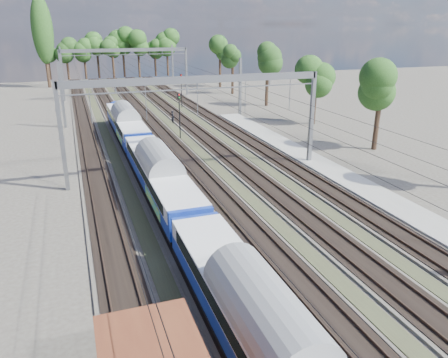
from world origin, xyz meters
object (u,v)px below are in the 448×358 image
object	(u,v)px
signal_near	(179,110)
signal_far	(181,87)
emu_train	(160,171)
worker	(173,117)

from	to	relation	value
signal_near	signal_far	distance (m)	20.67
emu_train	signal_far	world-z (taller)	signal_far
worker	signal_far	distance (m)	12.43
worker	signal_far	bearing A→B (deg)	-25.48
emu_train	worker	distance (m)	28.49
worker	signal_far	world-z (taller)	signal_far
emu_train	worker	bearing A→B (deg)	75.16
emu_train	signal_far	distance (m)	40.59
worker	signal_near	xyz separation A→B (m)	(-1.06, -8.58, 2.55)
signal_far	worker	bearing A→B (deg)	-123.59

